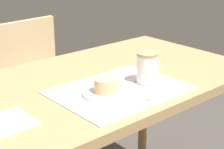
{
  "coord_description": "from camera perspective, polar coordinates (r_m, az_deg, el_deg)",
  "views": [
    {
      "loc": [
        -0.9,
        -1.05,
        1.27
      ],
      "look_at": [
        -0.07,
        -0.1,
        0.81
      ],
      "focal_mm": 60.0,
      "sensor_mm": 36.0,
      "label": 1
    }
  ],
  "objects": [
    {
      "name": "pastry_plate",
      "position": [
        1.28,
        -0.97,
        -2.9
      ],
      "size": [
        0.16,
        0.16,
        0.01
      ],
      "primitive_type": "cylinder",
      "color": "white",
      "rests_on": "placemat"
    },
    {
      "name": "paper_napkin",
      "position": [
        1.15,
        -15.83,
        -7.05
      ],
      "size": [
        0.15,
        0.15,
        0.0
      ],
      "primitive_type": "cube",
      "rotation": [
        0.0,
        0.0,
        -0.01
      ],
      "color": "white",
      "rests_on": "dining_table"
    },
    {
      "name": "pastry",
      "position": [
        1.27,
        -0.98,
        -1.64
      ],
      "size": [
        0.08,
        0.08,
        0.05
      ],
      "primitive_type": "cylinder",
      "color": "#E5BC7F",
      "rests_on": "pastry_plate"
    },
    {
      "name": "dining_table",
      "position": [
        1.51,
        -0.46,
        -3.47
      ],
      "size": [
        1.14,
        0.71,
        0.76
      ],
      "color": "tan",
      "rests_on": "ground_plane"
    },
    {
      "name": "wooden_chair",
      "position": [
        2.16,
        -10.78,
        -1.92
      ],
      "size": [
        0.45,
        0.45,
        0.83
      ],
      "rotation": [
        0.0,
        0.0,
        3.22
      ],
      "color": "#D1B27F",
      "rests_on": "ground_plane"
    },
    {
      "name": "coffee_coaster",
      "position": [
        1.4,
        5.26,
        -1.09
      ],
      "size": [
        0.09,
        0.09,
        0.0
      ],
      "primitive_type": "cylinder",
      "color": "#99999E",
      "rests_on": "placemat"
    },
    {
      "name": "teaspoon",
      "position": [
        1.29,
        7.36,
        -3.06
      ],
      "size": [
        0.13,
        0.02,
        0.01
      ],
      "primitive_type": "cylinder",
      "rotation": [
        0.0,
        1.57,
        0.05
      ],
      "color": "silver",
      "rests_on": "placemat"
    },
    {
      "name": "placemat",
      "position": [
        1.33,
        1.13,
        -2.39
      ],
      "size": [
        0.46,
        0.34,
        0.0
      ],
      "primitive_type": "cube",
      "color": "silver",
      "rests_on": "dining_table"
    },
    {
      "name": "coffee_mug",
      "position": [
        1.38,
        5.41,
        1.17
      ],
      "size": [
        0.11,
        0.08,
        0.11
      ],
      "color": "white",
      "rests_on": "coffee_coaster"
    }
  ]
}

